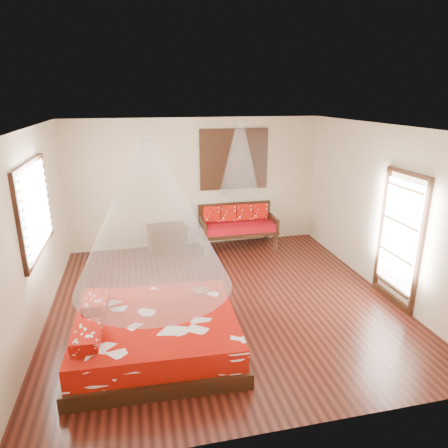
# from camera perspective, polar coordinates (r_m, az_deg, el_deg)

# --- Properties ---
(room) EXTENTS (5.54, 5.54, 2.84)m
(room) POSITION_cam_1_polar(r_m,az_deg,el_deg) (6.17, -0.14, 0.58)
(room) COLOR black
(room) RESTS_ON ground
(bed) EXTENTS (2.23, 2.03, 0.64)m
(bed) POSITION_cam_1_polar(r_m,az_deg,el_deg) (5.52, -9.72, -15.16)
(bed) COLOR black
(bed) RESTS_ON floor
(daybed) EXTENTS (1.66, 0.74, 0.94)m
(daybed) POSITION_cam_1_polar(r_m,az_deg,el_deg) (8.83, 1.92, -0.00)
(daybed) COLOR black
(daybed) RESTS_ON floor
(storage_chest) EXTENTS (0.88, 0.68, 0.56)m
(storage_chest) POSITION_cam_1_polar(r_m,az_deg,el_deg) (8.74, -8.10, -2.02)
(storage_chest) COLOR black
(storage_chest) RESTS_ON floor
(shutter_panel) EXTENTS (1.52, 0.06, 1.32)m
(shutter_panel) POSITION_cam_1_polar(r_m,az_deg,el_deg) (8.83, 1.45, 9.22)
(shutter_panel) COLOR black
(shutter_panel) RESTS_ON wall_back
(window_left) EXTENTS (0.10, 1.74, 1.34)m
(window_left) POSITION_cam_1_polar(r_m,az_deg,el_deg) (6.31, -25.36, 2.03)
(window_left) COLOR black
(window_left) RESTS_ON wall_left
(glazed_door) EXTENTS (0.08, 1.02, 2.16)m
(glazed_door) POSITION_cam_1_polar(r_m,az_deg,el_deg) (6.87, 23.76, -2.07)
(glazed_door) COLOR black
(glazed_door) RESTS_ON floor
(wine_tray) EXTENTS (0.22, 0.22, 0.18)m
(wine_tray) POSITION_cam_1_polar(r_m,az_deg,el_deg) (5.92, -3.39, -9.19)
(wine_tray) COLOR brown
(wine_tray) RESTS_ON bed
(mosquito_net_main) EXTENTS (1.96, 1.96, 1.80)m
(mosquito_net_main) POSITION_cam_1_polar(r_m,az_deg,el_deg) (4.84, -10.48, 0.91)
(mosquito_net_main) COLOR white
(mosquito_net_main) RESTS_ON ceiling
(mosquito_net_daybed) EXTENTS (0.85, 0.85, 1.50)m
(mosquito_net_daybed) POSITION_cam_1_polar(r_m,az_deg,el_deg) (8.37, 2.24, 9.41)
(mosquito_net_daybed) COLOR white
(mosquito_net_daybed) RESTS_ON ceiling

